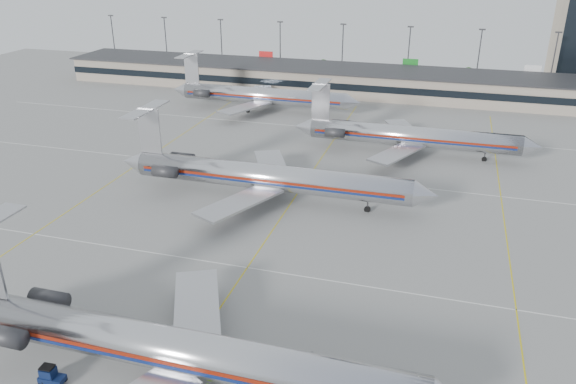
% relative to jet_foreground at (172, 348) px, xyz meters
% --- Properties ---
extents(ground, '(260.00, 260.00, 0.00)m').
position_rel_jet_foreground_xyz_m(ground, '(-0.40, 9.59, -3.66)').
color(ground, gray).
rests_on(ground, ground).
extents(apron_markings, '(160.00, 0.15, 0.02)m').
position_rel_jet_foreground_xyz_m(apron_markings, '(-0.40, 19.59, -3.65)').
color(apron_markings, silver).
rests_on(apron_markings, ground).
extents(terminal, '(162.00, 17.00, 6.25)m').
position_rel_jet_foreground_xyz_m(terminal, '(-0.40, 107.57, -0.50)').
color(terminal, gray).
rests_on(terminal, ground).
extents(light_mast_row, '(163.60, 0.40, 15.28)m').
position_rel_jet_foreground_xyz_m(light_mast_row, '(-0.40, 121.59, 4.92)').
color(light_mast_row, '#38383D').
rests_on(light_mast_row, ground).
extents(jet_foreground, '(48.21, 28.39, 12.62)m').
position_rel_jet_foreground_xyz_m(jet_foreground, '(0.00, 0.00, 0.00)').
color(jet_foreground, silver).
rests_on(jet_foreground, ground).
extents(jet_second_row, '(48.66, 28.65, 12.74)m').
position_rel_jet_foreground_xyz_m(jet_second_row, '(-4.70, 38.70, 0.03)').
color(jet_second_row, silver).
rests_on(jet_second_row, ground).
extents(jet_third_row, '(43.80, 26.94, 11.98)m').
position_rel_jet_foreground_xyz_m(jet_third_row, '(13.88, 64.82, -0.18)').
color(jet_third_row, silver).
rests_on(jet_third_row, ground).
extents(jet_back_row, '(44.79, 27.55, 12.25)m').
position_rel_jet_foreground_xyz_m(jet_back_row, '(-21.12, 84.81, -0.11)').
color(jet_back_row, silver).
rests_on(jet_back_row, ground).
extents(tug_left, '(2.27, 1.23, 1.80)m').
position_rel_jet_foreground_xyz_m(tug_left, '(-10.25, -3.18, -2.84)').
color(tug_left, '#0A1537').
rests_on(tug_left, ground).
extents(belt_loader, '(4.77, 2.66, 2.44)m').
position_rel_jet_foreground_xyz_m(belt_loader, '(9.09, 3.29, -3.01)').
color(belt_loader, gray).
rests_on(belt_loader, ground).
extents(ramp_worker_far, '(0.81, 0.67, 1.51)m').
position_rel_jet_foreground_xyz_m(ramp_worker_far, '(7.72, 1.07, -2.91)').
color(ramp_worker_far, '#87CE13').
rests_on(ramp_worker_far, ground).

